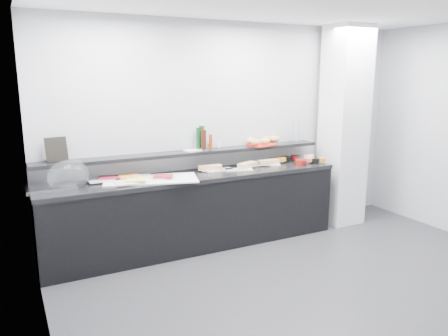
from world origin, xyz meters
name	(u,v)px	position (x,y,z in m)	size (l,w,h in m)	color
ground	(334,294)	(0.00, 0.00, 0.00)	(5.00, 5.00, 0.00)	#2D2D30
back_wall	(236,130)	(0.00, 2.00, 1.35)	(5.00, 0.02, 2.70)	#ABADB2
column	(344,127)	(1.50, 1.65, 1.35)	(0.50, 0.50, 2.70)	white
buffet_cabinet	(196,213)	(-0.70, 1.70, 0.42)	(3.60, 0.60, 0.85)	black
counter_top	(196,176)	(-0.70, 1.70, 0.88)	(3.62, 0.62, 0.05)	black
wall_shelf	(190,153)	(-0.70, 1.88, 1.13)	(3.60, 0.25, 0.04)	black
cloche_base	(51,188)	(-2.30, 1.72, 0.92)	(0.48, 0.32, 0.04)	#AFB1B6
cloche_dome	(69,176)	(-2.12, 1.74, 1.03)	(0.46, 0.30, 0.34)	silver
linen_runner	(151,179)	(-1.26, 1.67, 0.91)	(1.02, 0.48, 0.01)	silver
platter_meat_a	(101,180)	(-1.78, 1.82, 0.92)	(0.27, 0.18, 0.01)	silver
food_meat_a	(109,177)	(-1.69, 1.83, 0.94)	(0.20, 0.13, 0.02)	maroon
platter_salmon	(138,176)	(-1.36, 1.82, 0.92)	(0.28, 0.19, 0.01)	white
food_salmon	(128,176)	(-1.48, 1.82, 0.94)	(0.24, 0.15, 0.02)	orange
platter_cheese	(131,182)	(-1.50, 1.59, 0.92)	(0.33, 0.22, 0.01)	white
food_cheese	(136,180)	(-1.46, 1.56, 0.94)	(0.21, 0.13, 0.02)	#EBDC5B
platter_meat_b	(163,177)	(-1.13, 1.63, 0.92)	(0.26, 0.17, 0.01)	silver
food_meat_b	(163,176)	(-1.13, 1.61, 0.94)	(0.21, 0.13, 0.02)	maroon
sandwich_plate_left	(219,170)	(-0.36, 1.76, 0.91)	(0.36, 0.15, 0.01)	silver
sandwich_food_left	(210,167)	(-0.47, 1.79, 0.94)	(0.29, 0.11, 0.06)	#E6B179
tongs_left	(209,171)	(-0.52, 1.72, 0.92)	(0.01, 0.01, 0.16)	silver
sandwich_plate_mid	(239,170)	(-0.13, 1.67, 0.91)	(0.34, 0.14, 0.01)	white
sandwich_food_mid	(247,165)	(0.01, 1.71, 0.94)	(0.28, 0.11, 0.06)	tan
tongs_mid	(244,169)	(-0.09, 1.62, 0.92)	(0.01, 0.01, 0.16)	silver
sandwich_plate_right	(265,164)	(0.33, 1.79, 0.91)	(0.38, 0.16, 0.01)	white
sandwich_food_right	(268,162)	(0.34, 1.75, 0.94)	(0.28, 0.11, 0.06)	tan
tongs_right	(264,165)	(0.25, 1.70, 0.92)	(0.01, 0.01, 0.16)	silver
bowl_glass_fruit	(275,161)	(0.50, 1.81, 0.94)	(0.17, 0.17, 0.07)	silver
fill_glass_fruit	(280,159)	(0.59, 1.83, 0.95)	(0.16, 0.16, 0.05)	orange
bowl_black_jam	(285,159)	(0.68, 1.85, 0.94)	(0.16, 0.16, 0.07)	black
fill_black_jam	(295,157)	(0.84, 1.84, 0.95)	(0.12, 0.12, 0.05)	#510B0B
bowl_glass_cream	(304,158)	(0.98, 1.83, 0.94)	(0.17, 0.17, 0.07)	white
fill_glass_cream	(308,156)	(1.04, 1.82, 0.95)	(0.16, 0.16, 0.05)	white
bowl_red_jam	(301,162)	(0.74, 1.58, 0.94)	(0.15, 0.15, 0.07)	maroon
fill_red_jam	(302,162)	(0.75, 1.55, 0.95)	(0.10, 0.10, 0.05)	#620E12
bowl_glass_salmon	(303,162)	(0.80, 1.61, 0.94)	(0.17, 0.17, 0.07)	white
fill_glass_salmon	(309,159)	(0.92, 1.64, 0.95)	(0.13, 0.13, 0.05)	#FD6E3D
bowl_black_fruit	(315,161)	(0.98, 1.59, 0.94)	(0.12, 0.12, 0.07)	black
fill_black_fruit	(322,160)	(1.06, 1.55, 0.95)	(0.10, 0.10, 0.05)	#C86B1B
framed_print	(56,149)	(-2.20, 1.93, 1.28)	(0.22, 0.02, 0.26)	black
print_art	(52,149)	(-2.24, 1.98, 1.28)	(0.19, 0.00, 0.22)	beige
condiment_tray	(195,150)	(-0.62, 1.90, 1.16)	(0.25, 0.16, 0.01)	white
bottle_green_a	(199,138)	(-0.56, 1.92, 1.29)	(0.06, 0.06, 0.26)	#0E3417
bottle_brown	(204,140)	(-0.52, 1.85, 1.28)	(0.06, 0.06, 0.24)	#361209
bottle_green_b	(202,137)	(-0.51, 1.93, 1.30)	(0.07, 0.07, 0.28)	#123A0F
bottle_hot	(211,142)	(-0.43, 1.84, 1.25)	(0.04, 0.04, 0.18)	#9F280B
shaker_salt	(208,146)	(-0.45, 1.88, 1.20)	(0.03, 0.03, 0.07)	white
shaker_pepper	(219,145)	(-0.31, 1.88, 1.20)	(0.03, 0.03, 0.07)	white
bread_tray	(262,145)	(0.31, 1.84, 1.16)	(0.35, 0.24, 0.02)	#B12013
bread_roll_nw	(251,141)	(0.19, 1.93, 1.21)	(0.15, 0.10, 0.08)	tan
bread_roll_n	(267,139)	(0.46, 1.96, 1.21)	(0.13, 0.08, 0.08)	#AA7E41
bread_roll_ne	(273,139)	(0.54, 1.94, 1.21)	(0.14, 0.09, 0.08)	#C4874B
bread_roll_sw	(256,142)	(0.17, 1.78, 1.21)	(0.12, 0.08, 0.08)	#CD7E4E
bread_roll_s	(265,141)	(0.33, 1.82, 1.21)	(0.13, 0.09, 0.08)	gold
bread_roll_mide	(275,139)	(0.56, 1.92, 1.21)	(0.16, 0.10, 0.08)	tan
carafe	(296,131)	(0.86, 1.88, 1.30)	(0.10, 0.10, 0.30)	silver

